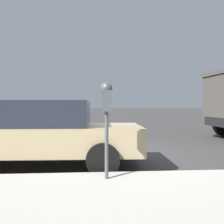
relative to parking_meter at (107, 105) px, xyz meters
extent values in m
plane|color=#3D3A3A|center=(2.62, -0.23, -1.35)|extent=(220.00, 220.00, 0.00)
cylinder|color=#4C5156|center=(0.00, 0.00, -0.65)|extent=(0.06, 0.06, 1.10)
cube|color=#4C5156|center=(0.00, 0.00, 0.07)|extent=(0.20, 0.14, 0.34)
sphere|color=#4C5156|center=(0.00, 0.00, 0.27)|extent=(0.19, 0.19, 0.19)
cube|color=#B21919|center=(0.11, 0.00, 0.03)|extent=(0.01, 0.11, 0.12)
cube|color=black|center=(0.11, 0.00, 0.15)|extent=(0.01, 0.10, 0.08)
cube|color=tan|center=(1.62, 1.36, -0.74)|extent=(1.95, 4.45, 0.57)
cube|color=#232833|center=(1.63, 1.54, -0.18)|extent=(1.66, 2.51, 0.55)
cylinder|color=black|center=(2.47, -0.03, -1.03)|extent=(0.24, 0.65, 0.64)
cylinder|color=black|center=(0.68, 0.03, -1.03)|extent=(0.24, 0.65, 0.64)
camera|label=1|loc=(-4.22, 0.24, 0.00)|focal=42.00mm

